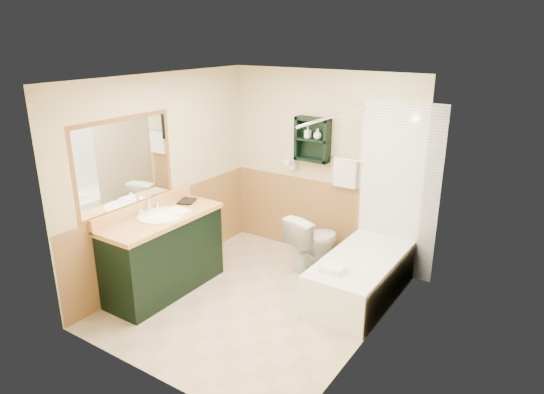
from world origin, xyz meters
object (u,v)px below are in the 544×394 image
Objects in this scene: bathtub at (361,277)px; soap_bottle_b at (318,135)px; vanity at (164,254)px; toilet at (314,242)px; soap_bottle_a at (308,135)px; wall_shelf at (312,140)px; hair_dryer at (292,163)px; vanity_book at (179,192)px.

soap_bottle_b reaches higher than bathtub.
soap_bottle_b is (0.97, 1.76, 1.16)m from vanity.
soap_bottle_a is (-0.32, 0.36, 1.24)m from toilet.
vanity is 2.22m from bathtub.
vanity is at bearing -116.86° from wall_shelf.
toilet is at bearing 50.67° from vanity.
hair_dryer reaches higher than vanity_book.
soap_bottle_a reaches higher than toilet.
vanity is (-0.59, -1.79, -0.75)m from hair_dryer.
vanity_book is at bearing -129.26° from wall_shelf.
toilet is at bearing -48.04° from soap_bottle_a.
wall_shelf is 0.38× the size of vanity.
soap_bottle_b reaches higher than toilet.
soap_bottle_a is at bearing 180.00° from soap_bottle_b.
vanity reaches higher than toilet.
soap_bottle_b is at bearing -47.85° from toilet.
hair_dryer is 1.00× the size of vanity_book.
bathtub is at bearing -4.72° from vanity_book.
vanity is 0.76m from vanity_book.
vanity_book is at bearing 109.34° from vanity.
soap_bottle_b is (-0.95, 0.68, 1.38)m from bathtub.
vanity_book is 1.82× the size of soap_bottle_b.
vanity reaches higher than bathtub.
hair_dryer is (-0.30, 0.02, -0.35)m from wall_shelf.
hair_dryer is at bearing 175.43° from soap_bottle_b.
vanity is 1.82m from toilet.
bathtub is 2.06× the size of toilet.
soap_bottle_b reaches higher than vanity.
bathtub is 1.87m from soap_bottle_a.
vanity is at bearing -91.87° from vanity_book.
hair_dryer is at bearing 172.76° from soap_bottle_a.
vanity is at bearing -118.84° from soap_bottle_b.
vanity_book is (-0.76, -1.32, -0.17)m from hair_dryer.
hair_dryer is 1.71× the size of soap_bottle_a.
wall_shelf is 2.29× the size of hair_dryer.
soap_bottle_b is at bearing 144.59° from bathtub.
vanity is (-0.89, -1.77, -1.10)m from wall_shelf.
wall_shelf is at bearing 29.54° from vanity_book.
hair_dryer is 0.16× the size of bathtub.
soap_bottle_a is (-0.06, -0.01, 0.05)m from wall_shelf.
soap_bottle_a reaches higher than vanity_book.
wall_shelf is at bearing 176.20° from soap_bottle_b.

